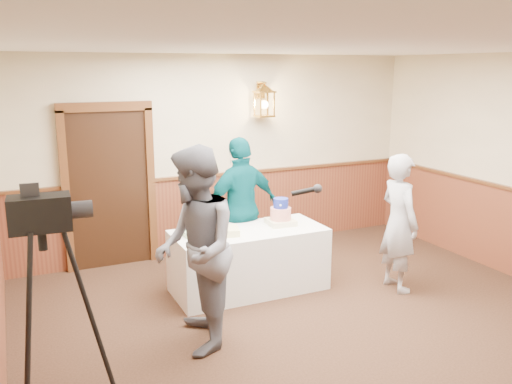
% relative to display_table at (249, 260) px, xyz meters
% --- Properties ---
extents(ground, '(7.00, 7.00, 0.00)m').
position_rel_display_table_xyz_m(ground, '(0.28, -1.90, -0.38)').
color(ground, black).
rests_on(ground, ground).
extents(room_shell, '(6.02, 7.02, 2.81)m').
position_rel_display_table_xyz_m(room_shell, '(0.22, -1.45, 1.15)').
color(room_shell, '#C7B895').
rests_on(room_shell, ground).
extents(display_table, '(1.80, 0.80, 0.75)m').
position_rel_display_table_xyz_m(display_table, '(0.00, 0.00, 0.00)').
color(display_table, white).
rests_on(display_table, ground).
extents(tiered_cake, '(0.34, 0.34, 0.33)m').
position_rel_display_table_xyz_m(tiered_cake, '(0.44, 0.05, 0.50)').
color(tiered_cake, beige).
rests_on(tiered_cake, display_table).
extents(sheet_cake_yellow, '(0.44, 0.37, 0.08)m').
position_rel_display_table_xyz_m(sheet_cake_yellow, '(-0.35, -0.03, 0.41)').
color(sheet_cake_yellow, '#E8D98B').
rests_on(sheet_cake_yellow, display_table).
extents(sheet_cake_green, '(0.28, 0.23, 0.06)m').
position_rel_display_table_xyz_m(sheet_cake_green, '(-0.64, 0.07, 0.41)').
color(sheet_cake_green, '#AAE4A1').
rests_on(sheet_cake_green, display_table).
extents(interviewer, '(1.56, 1.09, 1.94)m').
position_rel_display_table_xyz_m(interviewer, '(-1.00, -1.02, 0.59)').
color(interviewer, '#585962').
rests_on(interviewer, ground).
extents(baker, '(0.43, 0.62, 1.65)m').
position_rel_display_table_xyz_m(baker, '(1.63, -0.70, 0.45)').
color(baker, '#9F9FA5').
rests_on(baker, ground).
extents(assistant_p, '(1.11, 0.61, 1.79)m').
position_rel_display_table_xyz_m(assistant_p, '(0.12, 0.49, 0.52)').
color(assistant_p, '#054C54').
rests_on(assistant_p, ground).
extents(tv_camera_rig, '(0.68, 0.63, 1.73)m').
position_rel_display_table_xyz_m(tv_camera_rig, '(-2.32, -1.57, 0.40)').
color(tv_camera_rig, black).
rests_on(tv_camera_rig, ground).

